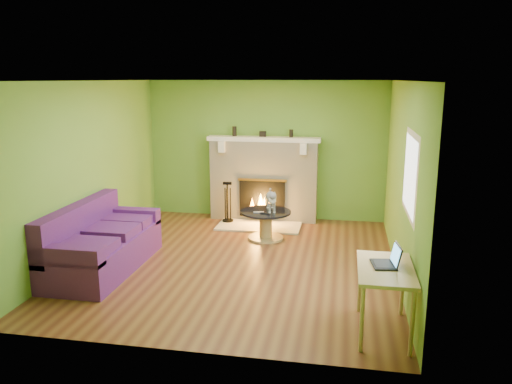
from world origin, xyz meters
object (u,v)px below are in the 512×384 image
at_px(cat, 271,200).
at_px(coffee_table, 266,223).
at_px(desk, 385,275).
at_px(sofa, 100,244).

bearing_deg(cat, coffee_table, -162.81).
bearing_deg(desk, sofa, 163.04).
distance_m(sofa, desk, 3.99).
height_order(sofa, desk, sofa).
bearing_deg(desk, coffee_table, 120.67).
distance_m(desk, cat, 3.38).
xyz_separation_m(sofa, cat, (2.17, 1.79, 0.31)).
height_order(coffee_table, desk, desk).
bearing_deg(sofa, desk, -16.96).
height_order(desk, cat, cat).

